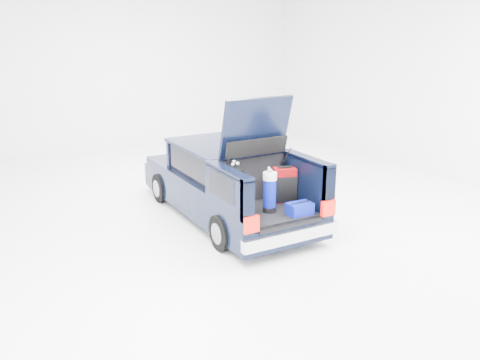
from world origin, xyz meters
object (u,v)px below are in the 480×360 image
car (225,182)px  blue_duffel (300,209)px  blue_golf_bag (270,192)px  red_suitcase (285,185)px  black_golf_bag (235,189)px

car → blue_duffel: car is taller
car → blue_golf_bag: 1.67m
car → blue_golf_bag: bearing=-90.7°
car → blue_duffel: size_ratio=11.16×
red_suitcase → black_golf_bag: black_golf_bag is taller
black_golf_bag → red_suitcase: bearing=-7.2°
blue_duffel → black_golf_bag: bearing=142.2°
blue_golf_bag → black_golf_bag: bearing=160.1°
blue_golf_bag → car: bearing=102.9°
car → red_suitcase: car is taller
car → blue_duffel: 2.04m
red_suitcase → blue_duffel: (-0.15, -0.68, -0.20)m
red_suitcase → blue_golf_bag: size_ratio=0.83×
blue_golf_bag → blue_duffel: (0.37, -0.36, -0.25)m
car → blue_golf_bag: size_ratio=5.99×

